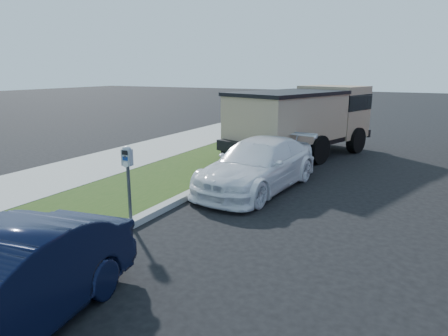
% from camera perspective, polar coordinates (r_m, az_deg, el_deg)
% --- Properties ---
extents(ground, '(120.00, 120.00, 0.00)m').
position_cam_1_polar(ground, '(8.35, 5.40, -9.21)').
color(ground, black).
rests_on(ground, ground).
extents(streetside, '(6.12, 50.00, 0.15)m').
position_cam_1_polar(streetside, '(12.83, -14.56, -1.04)').
color(streetside, gray).
rests_on(streetside, ground).
extents(parking_meter, '(0.23, 0.17, 1.58)m').
position_cam_1_polar(parking_meter, '(8.57, -13.60, 0.18)').
color(parking_meter, '#3F4247').
rests_on(parking_meter, ground).
extents(white_wagon, '(2.40, 4.93, 1.38)m').
position_cam_1_polar(white_wagon, '(11.21, 4.93, 0.51)').
color(white_wagon, white).
rests_on(white_wagon, ground).
extents(dump_truck, '(4.36, 7.13, 2.63)m').
position_cam_1_polar(dump_truck, '(15.75, 11.49, 7.05)').
color(dump_truck, black).
rests_on(dump_truck, ground).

